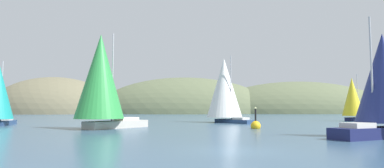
% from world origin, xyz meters
% --- Properties ---
extents(ground_plane, '(360.00, 360.00, 0.00)m').
position_xyz_m(ground_plane, '(0.00, 0.00, 0.00)').
color(ground_plane, '#385670').
extents(headland_right, '(89.88, 44.00, 30.81)m').
position_xyz_m(headland_right, '(60.00, 135.00, 0.00)').
color(headland_right, '#5B6647').
rests_on(headland_right, ground_plane).
extents(headland_center, '(84.74, 44.00, 33.91)m').
position_xyz_m(headland_center, '(5.00, 135.00, 0.00)').
color(headland_center, '#5B6647').
rests_on(headland_center, ground_plane).
extents(headland_left, '(56.83, 44.00, 33.41)m').
position_xyz_m(headland_left, '(-55.00, 135.00, 0.00)').
color(headland_left, '#6B664C').
rests_on(headland_left, ground_plane).
extents(sailboat_navy_sail, '(8.02, 5.64, 9.14)m').
position_xyz_m(sailboat_navy_sail, '(12.73, 6.54, 4.24)').
color(sailboat_navy_sail, '#191E4C').
rests_on(sailboat_navy_sail, ground_plane).
extents(sailboat_green_sail, '(8.68, 9.44, 10.76)m').
position_xyz_m(sailboat_green_sail, '(-10.83, 18.86, 5.43)').
color(sailboat_green_sail, '#B7B2A8').
rests_on(sailboat_green_sail, ground_plane).
extents(sailboat_white_mainsail, '(7.79, 9.69, 10.63)m').
position_xyz_m(sailboat_white_mainsail, '(5.57, 34.58, 5.44)').
color(sailboat_white_mainsail, navy).
rests_on(sailboat_white_mainsail, ground_plane).
extents(sailboat_yellow_sail, '(7.17, 4.49, 8.44)m').
position_xyz_m(sailboat_yellow_sail, '(29.66, 38.69, 4.02)').
color(sailboat_yellow_sail, '#191E4C').
rests_on(sailboat_yellow_sail, ground_plane).
extents(channel_buoy, '(1.10, 1.10, 2.64)m').
position_xyz_m(channel_buoy, '(6.13, 18.45, 0.37)').
color(channel_buoy, gold).
rests_on(channel_buoy, ground_plane).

